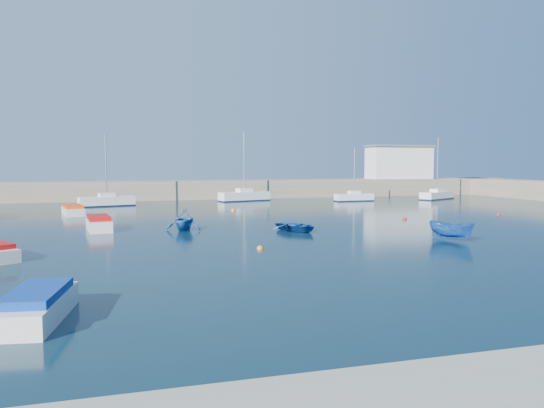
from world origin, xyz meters
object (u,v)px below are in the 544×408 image
object	(u,v)px
sailboat_7	(354,197)
dinghy_center	(296,226)
sailboat_6	(244,196)
motorboat_2	(73,210)
sailboat_8	(437,195)
dinghy_right	(451,230)
motorboat_1	(99,223)
harbor_office	(399,163)
dinghy_left	(184,219)
sailboat_5	(107,201)
motorboat_3	(37,306)

from	to	relation	value
sailboat_7	dinghy_center	world-z (taller)	sailboat_7
sailboat_6	motorboat_2	bearing A→B (deg)	108.40
sailboat_8	dinghy_right	distance (m)	41.01
motorboat_1	dinghy_right	distance (m)	25.59
harbor_office	sailboat_7	size ratio (longest dim) A/B	1.42
dinghy_left	dinghy_right	bearing A→B (deg)	-8.50
dinghy_right	sailboat_6	bearing A→B (deg)	74.32
harbor_office	sailboat_7	distance (m)	16.95
motorboat_1	dinghy_left	size ratio (longest dim) A/B	1.53
sailboat_5	dinghy_left	bearing A→B (deg)	178.71
sailboat_6	dinghy_center	xyz separation A→B (m)	(-3.55, -31.94, -0.30)
sailboat_5	dinghy_center	world-z (taller)	sailboat_5
motorboat_3	sailboat_5	bearing A→B (deg)	97.08
sailboat_6	motorboat_1	world-z (taller)	sailboat_6
harbor_office	dinghy_left	world-z (taller)	harbor_office
dinghy_center	dinghy_right	distance (m)	11.05
harbor_office	dinghy_center	size ratio (longest dim) A/B	2.76
sailboat_5	dinghy_right	xyz separation A→B (m)	(22.46, -35.23, 0.01)
motorboat_3	dinghy_center	distance (m)	24.43
dinghy_right	motorboat_1	bearing A→B (deg)	129.42
sailboat_6	dinghy_left	distance (m)	31.18
sailboat_6	dinghy_right	size ratio (longest dim) A/B	2.81
dinghy_center	dinghy_left	size ratio (longest dim) A/B	1.17
sailboat_5	motorboat_1	xyz separation A→B (m)	(-0.17, -23.29, -0.10)
sailboat_6	motorboat_3	world-z (taller)	sailboat_6
sailboat_5	dinghy_left	world-z (taller)	sailboat_5
sailboat_5	motorboat_2	distance (m)	10.61
sailboat_8	dinghy_center	xyz separation A→B (m)	(-30.30, -27.50, -0.21)
sailboat_6	sailboat_7	size ratio (longest dim) A/B	1.32
motorboat_2	dinghy_center	size ratio (longest dim) A/B	1.40
sailboat_5	motorboat_3	world-z (taller)	sailboat_5
motorboat_3	dinghy_center	bearing A→B (deg)	59.69
sailboat_7	dinghy_left	distance (m)	35.36
sailboat_5	dinghy_center	size ratio (longest dim) A/B	2.33
sailboat_6	motorboat_1	size ratio (longest dim) A/B	1.96
motorboat_1	motorboat_3	distance (m)	23.79
sailboat_7	sailboat_8	bearing A→B (deg)	-92.34
motorboat_3	motorboat_1	bearing A→B (deg)	95.92
motorboat_1	motorboat_3	size ratio (longest dim) A/B	1.01
motorboat_3	dinghy_right	xyz separation A→B (m)	(23.78, 11.82, 0.15)
harbor_office	dinghy_right	xyz separation A→B (m)	(-21.72, -45.01, -4.46)
dinghy_left	dinghy_right	xyz separation A→B (m)	(16.40, -10.15, -0.18)
sailboat_5	motorboat_2	xyz separation A→B (m)	(-2.98, -10.18, -0.16)
sailboat_7	motorboat_1	distance (m)	39.02
sailboat_6	sailboat_8	size ratio (longest dim) A/B	1.08
motorboat_1	motorboat_2	world-z (taller)	motorboat_1
motorboat_1	dinghy_center	distance (m)	15.01
sailboat_8	motorboat_2	world-z (taller)	sailboat_8
sailboat_5	dinghy_left	size ratio (longest dim) A/B	2.72
harbor_office	dinghy_right	distance (m)	50.17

